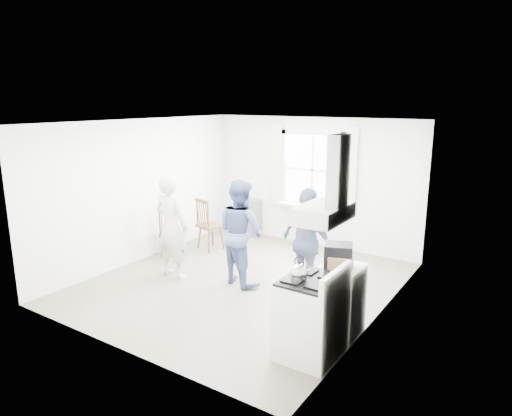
{
  "coord_description": "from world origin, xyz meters",
  "views": [
    {
      "loc": [
        4.03,
        -5.75,
        2.94
      ],
      "look_at": [
        0.13,
        0.2,
        1.24
      ],
      "focal_mm": 32.0,
      "sensor_mm": 36.0,
      "label": 1
    }
  ],
  "objects_px": {
    "gas_stove": "(311,317)",
    "person_mid": "(241,232)",
    "person_right": "(307,242)",
    "windsor_chair_a": "(170,227)",
    "windsor_chair_b": "(206,219)",
    "person_left": "(172,226)",
    "low_cabinet": "(340,299)",
    "stereo_stack": "(338,256)"
  },
  "relations": [
    {
      "from": "person_mid",
      "to": "windsor_chair_b",
      "type": "bearing_deg",
      "value": -14.76
    },
    {
      "from": "windsor_chair_b",
      "to": "person_right",
      "type": "xyz_separation_m",
      "value": [
        2.64,
        -0.8,
        0.2
      ]
    },
    {
      "from": "gas_stove",
      "to": "windsor_chair_a",
      "type": "height_order",
      "value": "gas_stove"
    },
    {
      "from": "windsor_chair_a",
      "to": "person_left",
      "type": "bearing_deg",
      "value": -44.3
    },
    {
      "from": "person_left",
      "to": "windsor_chair_a",
      "type": "bearing_deg",
      "value": -44.03
    },
    {
      "from": "gas_stove",
      "to": "person_mid",
      "type": "bearing_deg",
      "value": 145.32
    },
    {
      "from": "stereo_stack",
      "to": "person_left",
      "type": "height_order",
      "value": "person_left"
    },
    {
      "from": "person_mid",
      "to": "low_cabinet",
      "type": "bearing_deg",
      "value": 179.99
    },
    {
      "from": "low_cabinet",
      "to": "windsor_chair_b",
      "type": "distance_m",
      "value": 3.91
    },
    {
      "from": "stereo_stack",
      "to": "windsor_chair_b",
      "type": "bearing_deg",
      "value": 154.35
    },
    {
      "from": "stereo_stack",
      "to": "person_mid",
      "type": "height_order",
      "value": "person_mid"
    },
    {
      "from": "low_cabinet",
      "to": "person_left",
      "type": "height_order",
      "value": "person_left"
    },
    {
      "from": "low_cabinet",
      "to": "stereo_stack",
      "type": "xyz_separation_m",
      "value": [
        -0.03,
        -0.07,
        0.6
      ]
    },
    {
      "from": "gas_stove",
      "to": "person_right",
      "type": "height_order",
      "value": "person_right"
    },
    {
      "from": "stereo_stack",
      "to": "person_left",
      "type": "xyz_separation_m",
      "value": [
        -3.1,
        0.3,
        -0.17
      ]
    },
    {
      "from": "gas_stove",
      "to": "windsor_chair_b",
      "type": "distance_m",
      "value": 4.19
    },
    {
      "from": "gas_stove",
      "to": "person_left",
      "type": "height_order",
      "value": "person_left"
    },
    {
      "from": "stereo_stack",
      "to": "person_right",
      "type": "bearing_deg",
      "value": 134.58
    },
    {
      "from": "windsor_chair_b",
      "to": "person_left",
      "type": "bearing_deg",
      "value": -73.01
    },
    {
      "from": "windsor_chair_a",
      "to": "person_left",
      "type": "height_order",
      "value": "person_left"
    },
    {
      "from": "low_cabinet",
      "to": "person_left",
      "type": "relative_size",
      "value": 0.51
    },
    {
      "from": "gas_stove",
      "to": "person_left",
      "type": "bearing_deg",
      "value": 163.05
    },
    {
      "from": "windsor_chair_a",
      "to": "low_cabinet",
      "type": "bearing_deg",
      "value": -13.39
    },
    {
      "from": "stereo_stack",
      "to": "windsor_chair_b",
      "type": "relative_size",
      "value": 0.4
    },
    {
      "from": "person_mid",
      "to": "person_right",
      "type": "bearing_deg",
      "value": -152.91
    },
    {
      "from": "gas_stove",
      "to": "stereo_stack",
      "type": "xyz_separation_m",
      "value": [
        0.04,
        0.63,
        0.57
      ]
    },
    {
      "from": "windsor_chair_b",
      "to": "person_right",
      "type": "relative_size",
      "value": 0.63
    },
    {
      "from": "gas_stove",
      "to": "windsor_chair_b",
      "type": "height_order",
      "value": "gas_stove"
    },
    {
      "from": "gas_stove",
      "to": "person_mid",
      "type": "xyz_separation_m",
      "value": [
        -1.94,
        1.35,
        0.38
      ]
    },
    {
      "from": "gas_stove",
      "to": "stereo_stack",
      "type": "height_order",
      "value": "stereo_stack"
    },
    {
      "from": "gas_stove",
      "to": "stereo_stack",
      "type": "relative_size",
      "value": 2.64
    },
    {
      "from": "windsor_chair_b",
      "to": "person_left",
      "type": "xyz_separation_m",
      "value": [
        0.43,
        -1.39,
        0.24
      ]
    },
    {
      "from": "gas_stove",
      "to": "person_left",
      "type": "relative_size",
      "value": 0.64
    },
    {
      "from": "gas_stove",
      "to": "person_mid",
      "type": "distance_m",
      "value": 2.39
    },
    {
      "from": "gas_stove",
      "to": "person_left",
      "type": "xyz_separation_m",
      "value": [
        -3.06,
        0.93,
        0.39
      ]
    },
    {
      "from": "low_cabinet",
      "to": "stereo_stack",
      "type": "relative_size",
      "value": 2.12
    },
    {
      "from": "person_right",
      "to": "windsor_chair_a",
      "type": "bearing_deg",
      "value": 16.42
    },
    {
      "from": "person_left",
      "to": "person_mid",
      "type": "distance_m",
      "value": 1.19
    },
    {
      "from": "stereo_stack",
      "to": "windsor_chair_a",
      "type": "distance_m",
      "value": 3.94
    },
    {
      "from": "gas_stove",
      "to": "stereo_stack",
      "type": "bearing_deg",
      "value": 86.27
    },
    {
      "from": "stereo_stack",
      "to": "low_cabinet",
      "type": "bearing_deg",
      "value": 66.88
    },
    {
      "from": "person_left",
      "to": "person_right",
      "type": "xyz_separation_m",
      "value": [
        2.22,
        0.6,
        -0.04
      ]
    }
  ]
}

